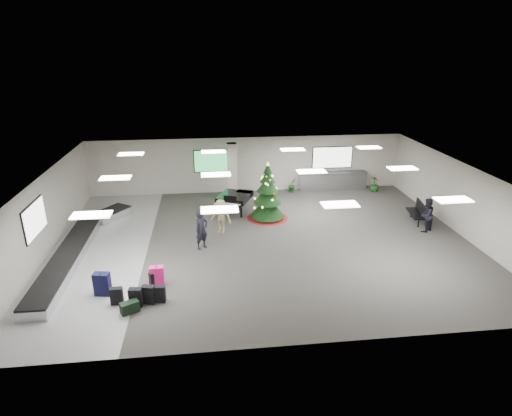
{
  "coord_description": "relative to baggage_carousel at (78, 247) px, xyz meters",
  "views": [
    {
      "loc": [
        -2.33,
        -16.9,
        8.12
      ],
      "look_at": [
        -0.23,
        1.0,
        1.21
      ],
      "focal_mm": 30.0,
      "sensor_mm": 36.0,
      "label": 1
    }
  ],
  "objects": [
    {
      "name": "potted_plant_right",
      "position": [
        15.26,
        6.17,
        0.24
      ],
      "size": [
        0.66,
        0.66,
        0.9
      ],
      "primitive_type": "imported",
      "rotation": [
        0.0,
        0.0,
        1.99
      ],
      "color": "#154219",
      "rests_on": "ground"
    },
    {
      "name": "potted_plant_left",
      "position": [
        10.4,
        6.58,
        0.23
      ],
      "size": [
        0.62,
        0.59,
        0.88
      ],
      "primitive_type": "imported",
      "rotation": [
        0.0,
        0.0,
        0.57
      ],
      "color": "#154219",
      "rests_on": "ground"
    },
    {
      "name": "suitcase_1",
      "position": [
        3.38,
        -4.21,
        0.11
      ],
      "size": [
        0.46,
        0.33,
        0.66
      ],
      "rotation": [
        0.0,
        0.0,
        -0.29
      ],
      "color": "black",
      "rests_on": "ground"
    },
    {
      "name": "bench",
      "position": [
        15.56,
        1.42,
        0.35
      ],
      "size": [
        0.81,
        1.65,
        1.0
      ],
      "rotation": [
        0.0,
        0.0,
        -0.18
      ],
      "color": "black",
      "rests_on": "ground"
    },
    {
      "name": "green_duffel",
      "position": [
        2.83,
        -4.7,
        -0.02
      ],
      "size": [
        0.65,
        0.54,
        0.41
      ],
      "rotation": [
        0.0,
        0.0,
        0.52
      ],
      "color": "black",
      "rests_on": "ground"
    },
    {
      "name": "service_counter",
      "position": [
        12.84,
        6.73,
        0.33
      ],
      "size": [
        4.05,
        0.65,
        1.08
      ],
      "color": "silver",
      "rests_on": "ground"
    },
    {
      "name": "ground",
      "position": [
        7.84,
        0.08,
        -0.21
      ],
      "size": [
        18.0,
        18.0,
        0.0
      ],
      "primitive_type": "plane",
      "color": "#3A3834",
      "rests_on": "ground"
    },
    {
      "name": "traveler_b",
      "position": [
        6.02,
        1.28,
        0.59
      ],
      "size": [
        1.19,
        1.0,
        1.6
      ],
      "primitive_type": "imported",
      "rotation": [
        0.0,
        0.0,
        -0.47
      ],
      "color": "#94875B",
      "rests_on": "ground"
    },
    {
      "name": "suitcase_5",
      "position": [
        2.33,
        -4.14,
        0.09
      ],
      "size": [
        0.4,
        0.22,
        0.62
      ],
      "rotation": [
        0.0,
        0.0,
        0.0
      ],
      "color": "black",
      "rests_on": "ground"
    },
    {
      "name": "traveler_bench",
      "position": [
        15.4,
        0.32,
        0.59
      ],
      "size": [
        0.99,
        0.93,
        1.61
      ],
      "primitive_type": "imported",
      "rotation": [
        0.0,
        0.0,
        3.69
      ],
      "color": "black",
      "rests_on": "ground"
    },
    {
      "name": "baggage_carousel",
      "position": [
        0.0,
        0.0,
        0.0
      ],
      "size": [
        2.28,
        9.71,
        0.43
      ],
      "color": "silver",
      "rests_on": "ground"
    },
    {
      "name": "christmas_tree",
      "position": [
        8.38,
        2.79,
        0.78
      ],
      "size": [
        2.04,
        2.04,
        2.91
      ],
      "color": "maroon",
      "rests_on": "ground"
    },
    {
      "name": "suitcase_0",
      "position": [
        2.98,
        -4.34,
        0.11
      ],
      "size": [
        0.45,
        0.29,
        0.67
      ],
      "rotation": [
        0.0,
        0.0,
        -0.14
      ],
      "color": "black",
      "rests_on": "ground"
    },
    {
      "name": "suitcase_3",
      "position": [
        3.48,
        -3.15,
        0.07
      ],
      "size": [
        0.43,
        0.37,
        0.58
      ],
      "rotation": [
        0.0,
        0.0,
        0.54
      ],
      "color": "black",
      "rests_on": "ground"
    },
    {
      "name": "navy_suitcase",
      "position": [
        1.74,
        -3.5,
        0.2
      ],
      "size": [
        0.58,
        0.4,
        0.85
      ],
      "rotation": [
        0.0,
        0.0,
        -0.16
      ],
      "color": "black",
      "rests_on": "ground"
    },
    {
      "name": "room_envelope",
      "position": [
        7.46,
        0.75,
        2.12
      ],
      "size": [
        18.02,
        14.02,
        3.21
      ],
      "color": "#A5A097",
      "rests_on": "ground"
    },
    {
      "name": "suitcase_7",
      "position": [
        3.72,
        -4.18,
        0.08
      ],
      "size": [
        0.43,
        0.26,
        0.61
      ],
      "rotation": [
        0.0,
        0.0,
        -0.11
      ],
      "color": "black",
      "rests_on": "ground"
    },
    {
      "name": "traveler_a",
      "position": [
        5.15,
        -0.26,
        0.64
      ],
      "size": [
        0.74,
        0.71,
        1.71
      ],
      "primitive_type": "imported",
      "rotation": [
        0.0,
        0.0,
        0.67
      ],
      "color": "black",
      "rests_on": "ground"
    },
    {
      "name": "pink_suitcase",
      "position": [
        3.56,
        -3.13,
        0.17
      ],
      "size": [
        0.5,
        0.3,
        0.79
      ],
      "rotation": [
        0.0,
        0.0,
        0.05
      ],
      "color": "#F11F78",
      "rests_on": "ground"
    },
    {
      "name": "grand_piano",
      "position": [
        6.8,
        3.8,
        0.56
      ],
      "size": [
        2.07,
        2.31,
        1.09
      ],
      "rotation": [
        0.0,
        0.0,
        -0.4
      ],
      "color": "black",
      "rests_on": "ground"
    }
  ]
}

